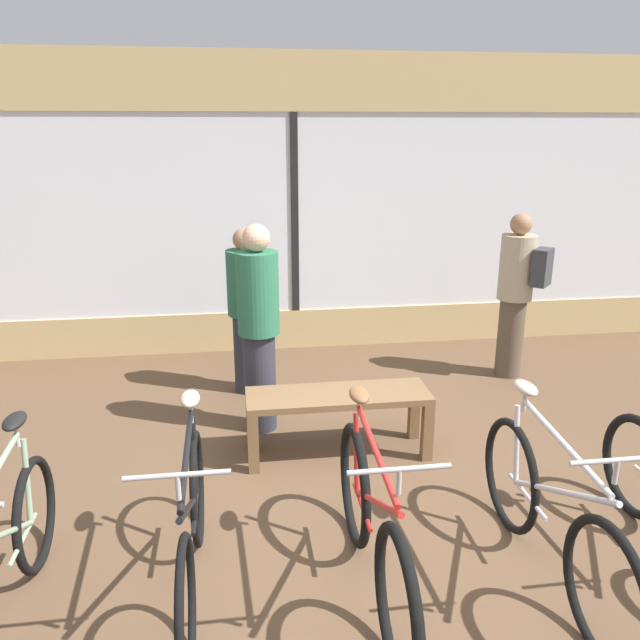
% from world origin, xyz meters
% --- Properties ---
extents(ground_plane, '(24.00, 24.00, 0.00)m').
position_xyz_m(ground_plane, '(0.00, 0.00, 0.00)').
color(ground_plane, brown).
extents(shop_back_wall, '(12.00, 0.08, 3.20)m').
position_xyz_m(shop_back_wall, '(0.00, 3.45, 1.64)').
color(shop_back_wall, tan).
rests_on(shop_back_wall, ground_plane).
extents(bicycle_far_left, '(0.46, 1.66, 1.01)m').
position_xyz_m(bicycle_far_left, '(-1.86, -0.58, 0.37)').
color(bicycle_far_left, black).
rests_on(bicycle_far_left, ground_plane).
extents(bicycle_left, '(0.46, 1.72, 1.03)m').
position_xyz_m(bicycle_left, '(-0.95, -0.47, 0.39)').
color(bicycle_left, black).
rests_on(bicycle_left, ground_plane).
extents(bicycle_center, '(0.46, 1.76, 1.06)m').
position_xyz_m(bicycle_center, '(-0.00, -0.60, 0.40)').
color(bicycle_center, black).
rests_on(bicycle_center, ground_plane).
extents(bicycle_right, '(0.46, 1.76, 1.04)m').
position_xyz_m(bicycle_right, '(1.00, -0.62, 0.40)').
color(bicycle_right, black).
rests_on(bicycle_right, ground_plane).
extents(display_bench, '(1.40, 0.44, 0.52)m').
position_xyz_m(display_bench, '(0.07, 0.94, 0.42)').
color(display_bench, brown).
rests_on(display_bench, ground_plane).
extents(customer_near_rack, '(0.42, 0.42, 1.74)m').
position_xyz_m(customer_near_rack, '(-0.50, 1.47, 0.91)').
color(customer_near_rack, '#2D2D38').
rests_on(customer_near_rack, ground_plane).
extents(customer_by_window, '(0.47, 0.47, 1.58)m').
position_xyz_m(customer_by_window, '(-0.58, 2.28, 0.82)').
color(customer_by_window, '#2D2D38').
rests_on(customer_by_window, ground_plane).
extents(customer_mid_floor, '(0.55, 0.54, 1.66)m').
position_xyz_m(customer_mid_floor, '(2.09, 2.29, 0.89)').
color(customer_mid_floor, brown).
rests_on(customer_mid_floor, ground_plane).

